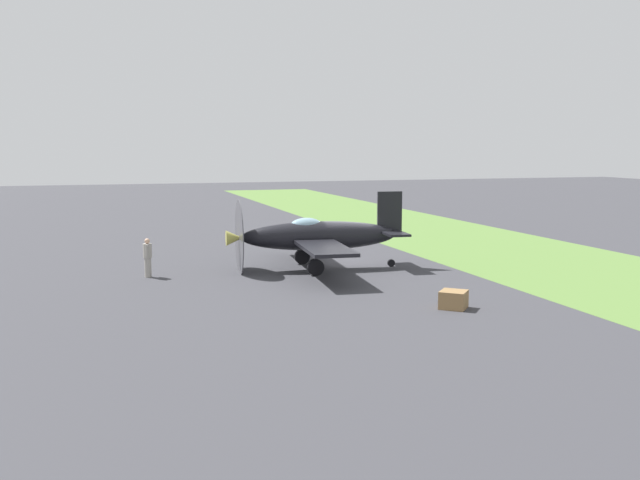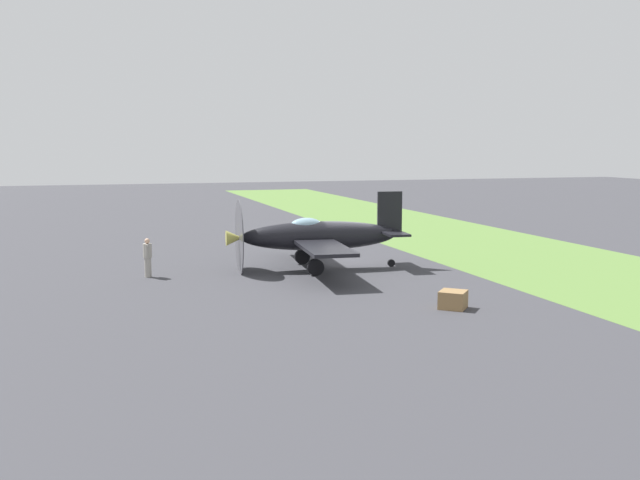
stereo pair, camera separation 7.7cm
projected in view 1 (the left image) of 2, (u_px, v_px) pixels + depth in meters
ground_plane at (346, 265)px, 34.84m from camera, size 160.00×160.00×0.00m
grass_verge at (526, 256)px, 37.87m from camera, size 120.00×11.00×0.01m
airplane_lead at (316, 236)px, 33.56m from camera, size 10.66×8.44×3.78m
ground_crew_chief at (148, 257)px, 31.61m from camera, size 0.62×0.38×1.73m
supply_crate at (453, 300)px, 25.61m from camera, size 1.27×1.27×0.64m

